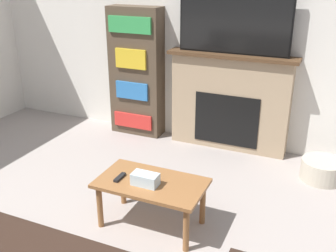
{
  "coord_description": "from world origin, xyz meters",
  "views": [
    {
      "loc": [
        1.5,
        -0.55,
        2.1
      ],
      "look_at": [
        0.19,
        2.44,
        0.76
      ],
      "focal_mm": 42.0,
      "sensor_mm": 36.0,
      "label": 1
    }
  ],
  "objects_px": {
    "tv": "(234,19)",
    "storage_basket": "(322,170)",
    "coffee_table": "(151,188)",
    "fireplace": "(230,102)",
    "bookshelf": "(136,72)"
  },
  "relations": [
    {
      "from": "tv",
      "to": "coffee_table",
      "type": "bearing_deg",
      "value": -95.16
    },
    {
      "from": "fireplace",
      "to": "bookshelf",
      "type": "xyz_separation_m",
      "value": [
        -1.24,
        -0.02,
        0.24
      ]
    },
    {
      "from": "tv",
      "to": "storage_basket",
      "type": "distance_m",
      "value": 1.87
    },
    {
      "from": "tv",
      "to": "coffee_table",
      "type": "xyz_separation_m",
      "value": [
        -0.16,
        -1.8,
        -1.18
      ]
    },
    {
      "from": "coffee_table",
      "to": "storage_basket",
      "type": "xyz_separation_m",
      "value": [
        1.3,
        1.42,
        -0.26
      ]
    },
    {
      "from": "fireplace",
      "to": "storage_basket",
      "type": "xyz_separation_m",
      "value": [
        1.14,
        -0.39,
        -0.48
      ]
    },
    {
      "from": "tv",
      "to": "storage_basket",
      "type": "height_order",
      "value": "tv"
    },
    {
      "from": "coffee_table",
      "to": "tv",
      "type": "bearing_deg",
      "value": 84.84
    },
    {
      "from": "fireplace",
      "to": "coffee_table",
      "type": "height_order",
      "value": "fireplace"
    },
    {
      "from": "tv",
      "to": "storage_basket",
      "type": "xyz_separation_m",
      "value": [
        1.14,
        -0.37,
        -1.44
      ]
    },
    {
      "from": "bookshelf",
      "to": "storage_basket",
      "type": "distance_m",
      "value": 2.51
    },
    {
      "from": "bookshelf",
      "to": "storage_basket",
      "type": "relative_size",
      "value": 3.78
    },
    {
      "from": "tv",
      "to": "coffee_table",
      "type": "relative_size",
      "value": 1.4
    },
    {
      "from": "bookshelf",
      "to": "storage_basket",
      "type": "height_order",
      "value": "bookshelf"
    },
    {
      "from": "fireplace",
      "to": "tv",
      "type": "height_order",
      "value": "tv"
    }
  ]
}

